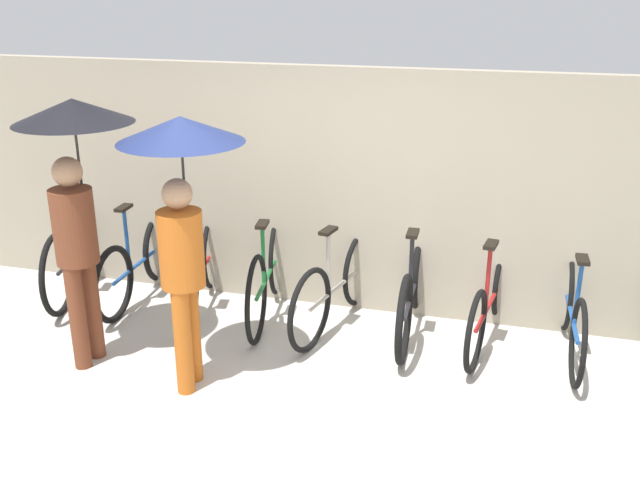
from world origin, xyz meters
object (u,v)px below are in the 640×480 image
parked_bicycle_7 (572,312)px  pedestrian_center (181,187)px  parked_bicycle_3 (268,273)px  parked_bicycle_4 (337,285)px  parked_bicycle_1 (138,262)px  parked_bicycle_5 (412,291)px  parked_bicycle_2 (200,270)px  pedestrian_leading (74,169)px  parked_bicycle_0 (77,253)px  parked_bicycle_6 (490,301)px

parked_bicycle_7 → pedestrian_center: bearing=111.1°
parked_bicycle_3 → parked_bicycle_4: bearing=-101.8°
parked_bicycle_1 → parked_bicycle_5: size_ratio=0.94×
parked_bicycle_4 → parked_bicycle_7: 1.95m
parked_bicycle_1 → parked_bicycle_4: size_ratio=0.99×
parked_bicycle_3 → parked_bicycle_2: bearing=83.3°
parked_bicycle_7 → pedestrian_center: pedestrian_center is taller
pedestrian_leading → parked_bicycle_7: bearing=21.2°
parked_bicycle_1 → parked_bicycle_4: parked_bicycle_4 is taller
parked_bicycle_0 → parked_bicycle_4: size_ratio=1.02×
parked_bicycle_6 → pedestrian_leading: 3.47m
parked_bicycle_1 → parked_bicycle_3: size_ratio=0.95×
parked_bicycle_3 → parked_bicycle_7: bearing=-99.2°
parked_bicycle_1 → parked_bicycle_6: 3.26m
parked_bicycle_7 → parked_bicycle_3: bearing=87.2°
parked_bicycle_3 → parked_bicycle_4: 0.66m
pedestrian_center → parked_bicycle_6: bearing=25.6°
parked_bicycle_1 → parked_bicycle_5: (2.60, 0.01, 0.01)m
parked_bicycle_7 → pedestrian_leading: size_ratio=0.79×
parked_bicycle_1 → parked_bicycle_2: parked_bicycle_2 is taller
pedestrian_center → parked_bicycle_3: bearing=76.9°
parked_bicycle_5 → parked_bicycle_7: (1.30, -0.04, -0.02)m
parked_bicycle_7 → parked_bicycle_6: bearing=82.6°
parked_bicycle_0 → parked_bicycle_4: (2.61, -0.04, -0.02)m
parked_bicycle_2 → pedestrian_center: (0.47, -1.20, 1.17)m
parked_bicycle_2 → pedestrian_leading: size_ratio=0.79×
parked_bicycle_4 → parked_bicycle_7: parked_bicycle_4 is taller
parked_bicycle_4 → parked_bicycle_3: bearing=98.6°
parked_bicycle_7 → pedestrian_center: (-2.78, -1.19, 1.17)m
parked_bicycle_5 → parked_bicycle_6: bearing=-90.2°
parked_bicycle_7 → pedestrian_leading: bearing=104.1°
parked_bicycle_4 → pedestrian_leading: bearing=133.4°
parked_bicycle_1 → parked_bicycle_3: 1.30m
parked_bicycle_3 → pedestrian_leading: size_ratio=0.85×
parked_bicycle_4 → pedestrian_leading: size_ratio=0.81×
parked_bicycle_5 → parked_bicycle_7: parked_bicycle_5 is taller
parked_bicycle_4 → parked_bicycle_5: size_ratio=0.95×
parked_bicycle_4 → parked_bicycle_1: bearing=100.6°
parked_bicycle_2 → parked_bicycle_6: (2.61, 0.05, -0.01)m
parked_bicycle_4 → parked_bicycle_5: (0.65, 0.05, 0.01)m
pedestrian_leading → parked_bicycle_0: bearing=132.7°
parked_bicycle_2 → parked_bicycle_4: size_ratio=0.98×
pedestrian_center → parked_bicycle_0: bearing=140.5°
parked_bicycle_6 → parked_bicycle_7: 0.65m
parked_bicycle_3 → pedestrian_center: pedestrian_center is taller
parked_bicycle_1 → pedestrian_center: size_ratio=0.83×
parked_bicycle_6 → parked_bicycle_5: bearing=99.9°
parked_bicycle_1 → parked_bicycle_4: (1.96, -0.04, 0.01)m
parked_bicycle_1 → parked_bicycle_7: bearing=-93.1°
parked_bicycle_1 → parked_bicycle_3: parked_bicycle_3 is taller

